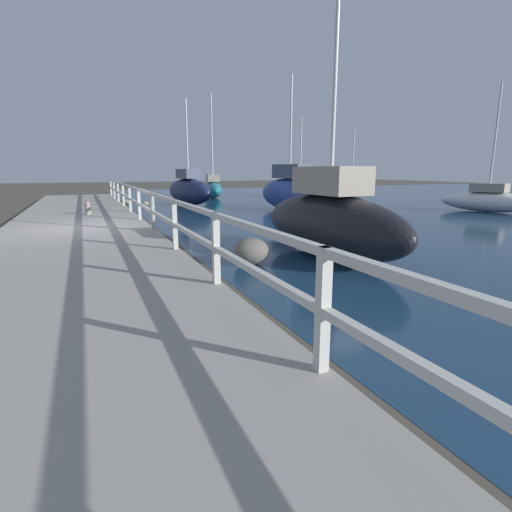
# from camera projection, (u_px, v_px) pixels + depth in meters

# --- Properties ---
(ground_plane) EXTENTS (120.00, 120.00, 0.00)m
(ground_plane) POSITION_uv_depth(u_px,v_px,m) (78.00, 237.00, 11.99)
(ground_plane) COLOR #4C473D
(dock_walkway) EXTENTS (4.24, 36.00, 0.28)m
(dock_walkway) POSITION_uv_depth(u_px,v_px,m) (78.00, 233.00, 11.96)
(dock_walkway) COLOR #9E998E
(dock_walkway) RESTS_ON ground
(railing) EXTENTS (0.10, 32.50, 1.09)m
(railing) POSITION_uv_depth(u_px,v_px,m) (145.00, 201.00, 12.56)
(railing) COLOR beige
(railing) RESTS_ON dock_walkway
(boulder_near_dock) EXTENTS (0.77, 0.69, 0.58)m
(boulder_near_dock) POSITION_uv_depth(u_px,v_px,m) (251.00, 251.00, 8.43)
(boulder_near_dock) COLOR #666056
(boulder_near_dock) RESTS_ON ground
(boulder_upstream) EXTENTS (0.37, 0.33, 0.28)m
(boulder_upstream) POSITION_uv_depth(u_px,v_px,m) (145.00, 204.00, 22.36)
(boulder_upstream) COLOR gray
(boulder_upstream) RESTS_ON ground
(boulder_far_strip) EXTENTS (0.39, 0.35, 0.29)m
(boulder_far_strip) POSITION_uv_depth(u_px,v_px,m) (126.00, 202.00, 23.60)
(boulder_far_strip) COLOR slate
(boulder_far_strip) RESTS_ON ground
(mooring_bollard) EXTENTS (0.22, 0.22, 0.51)m
(mooring_bollard) POSITION_uv_depth(u_px,v_px,m) (88.00, 208.00, 15.60)
(mooring_bollard) COLOR gray
(mooring_bollard) RESTS_ON dock_walkway
(sailboat_navy) EXTENTS (2.12, 5.31, 5.85)m
(sailboat_navy) POSITION_uv_depth(u_px,v_px,m) (189.00, 190.00, 23.07)
(sailboat_navy) COLOR #192347
(sailboat_navy) RESTS_ON water_surface
(sailboat_blue) EXTENTS (1.54, 5.09, 6.30)m
(sailboat_blue) POSITION_uv_depth(u_px,v_px,m) (290.00, 192.00, 19.46)
(sailboat_blue) COLOR #2D4C9E
(sailboat_blue) RESTS_ON water_surface
(sailboat_black) EXTENTS (1.65, 5.00, 6.02)m
(sailboat_black) POSITION_uv_depth(u_px,v_px,m) (330.00, 221.00, 9.11)
(sailboat_black) COLOR black
(sailboat_black) RESTS_ON water_surface
(sailboat_green) EXTENTS (1.63, 4.80, 5.67)m
(sailboat_green) POSITION_uv_depth(u_px,v_px,m) (300.00, 188.00, 29.33)
(sailboat_green) COLOR #236B42
(sailboat_green) RESTS_ON water_surface
(sailboat_white) EXTENTS (2.56, 4.53, 5.85)m
(sailboat_white) POSITION_uv_depth(u_px,v_px,m) (488.00, 200.00, 19.11)
(sailboat_white) COLOR white
(sailboat_white) RESTS_ON water_surface
(sailboat_orange) EXTENTS (1.79, 3.65, 5.15)m
(sailboat_orange) POSITION_uv_depth(u_px,v_px,m) (352.00, 186.00, 31.88)
(sailboat_orange) COLOR orange
(sailboat_orange) RESTS_ON water_surface
(sailboat_teal) EXTENTS (2.09, 4.52, 7.19)m
(sailboat_teal) POSITION_uv_depth(u_px,v_px,m) (213.00, 188.00, 29.00)
(sailboat_teal) COLOR #1E707A
(sailboat_teal) RESTS_ON water_surface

